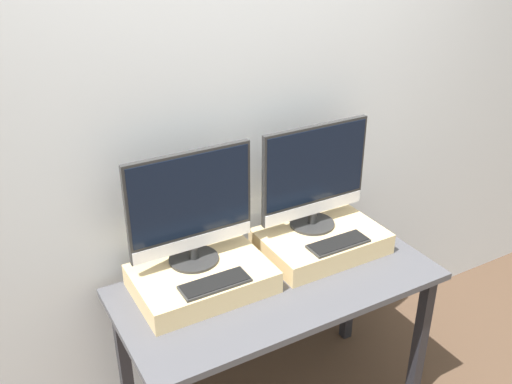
# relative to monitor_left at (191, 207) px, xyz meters

# --- Properties ---
(wall_back) EXTENTS (8.00, 0.04, 2.60)m
(wall_back) POSITION_rel_monitor_left_xyz_m (0.30, 0.21, 0.20)
(wall_back) COLOR silver
(wall_back) RESTS_ON ground_plane
(workbench) EXTENTS (1.37, 0.65, 0.76)m
(workbench) POSITION_rel_monitor_left_xyz_m (0.30, -0.19, -0.44)
(workbench) COLOR #47474C
(workbench) RESTS_ON ground_plane
(wooden_riser_left) EXTENTS (0.55, 0.38, 0.10)m
(wooden_riser_left) POSITION_rel_monitor_left_xyz_m (-0.00, -0.07, -0.30)
(wooden_riser_left) COLOR #D6B77F
(wooden_riser_left) RESTS_ON workbench
(monitor_left) EXTENTS (0.53, 0.21, 0.49)m
(monitor_left) POSITION_rel_monitor_left_xyz_m (0.00, 0.00, 0.00)
(monitor_left) COLOR #282828
(monitor_left) RESTS_ON wooden_riser_left
(keyboard_left) EXTENTS (0.28, 0.11, 0.01)m
(keyboard_left) POSITION_rel_monitor_left_xyz_m (-0.00, -0.20, -0.24)
(keyboard_left) COLOR #2D2D2D
(keyboard_left) RESTS_ON wooden_riser_left
(wooden_riser_right) EXTENTS (0.55, 0.38, 0.10)m
(wooden_riser_right) POSITION_rel_monitor_left_xyz_m (0.60, -0.07, -0.30)
(wooden_riser_right) COLOR #D6B77F
(wooden_riser_right) RESTS_ON workbench
(monitor_right) EXTENTS (0.53, 0.21, 0.49)m
(monitor_right) POSITION_rel_monitor_left_xyz_m (0.60, 0.00, 0.00)
(monitor_right) COLOR #282828
(monitor_right) RESTS_ON wooden_riser_right
(keyboard_right) EXTENTS (0.28, 0.11, 0.01)m
(keyboard_right) POSITION_rel_monitor_left_xyz_m (0.60, -0.20, -0.24)
(keyboard_right) COLOR #2D2D2D
(keyboard_right) RESTS_ON wooden_riser_right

